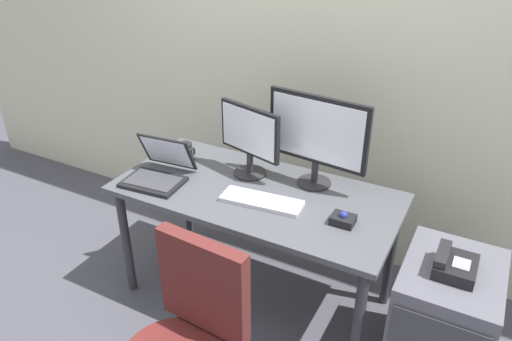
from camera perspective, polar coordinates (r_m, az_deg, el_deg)
name	(u,v)px	position (r m, az deg, el deg)	size (l,w,h in m)	color
ground_plane	(256,294)	(2.93, 0.00, -14.41)	(8.00, 8.00, 0.00)	#46464F
back_wall	(315,29)	(2.85, 6.97, 16.27)	(6.00, 0.10, 2.80)	beige
desk	(256,204)	(2.54, 0.00, -3.93)	(1.47, 0.71, 0.71)	#47494F
file_cabinet	(442,322)	(2.50, 21.09, -16.33)	(0.42, 0.53, 0.62)	#565660
desk_phone	(454,265)	(2.27, 22.33, -10.27)	(0.17, 0.20, 0.09)	black
monitor_main	(317,135)	(2.45, 7.23, 4.21)	(0.55, 0.18, 0.49)	#262628
monitor_side	(250,137)	(2.56, -0.77, 4.00)	(0.39, 0.18, 0.39)	#262628
keyboard	(262,201)	(2.39, 0.66, -3.58)	(0.42, 0.18, 0.03)	silver
laptop	(158,171)	(2.64, -11.46, -0.02)	(0.34, 0.34, 0.22)	black
trackball_mouse	(343,219)	(2.28, 10.25, -5.68)	(0.11, 0.09, 0.07)	black
coffee_mug	(186,152)	(2.82, -8.30, 2.23)	(0.09, 0.08, 0.10)	black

